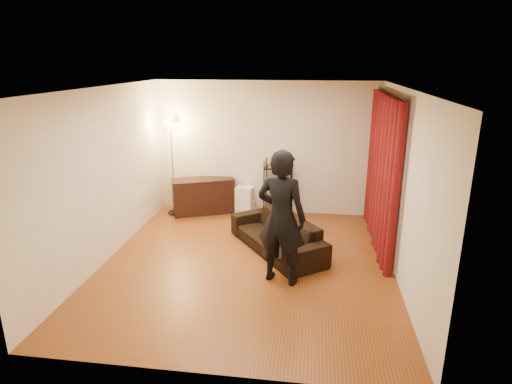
# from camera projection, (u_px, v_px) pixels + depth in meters

# --- Properties ---
(floor) EXTENTS (5.00, 5.00, 0.00)m
(floor) POSITION_uv_depth(u_px,v_px,m) (247.00, 264.00, 6.75)
(floor) COLOR brown
(floor) RESTS_ON ground
(ceiling) EXTENTS (5.00, 5.00, 0.00)m
(ceiling) POSITION_uv_depth(u_px,v_px,m) (246.00, 88.00, 5.94)
(ceiling) COLOR white
(ceiling) RESTS_ON ground
(wall_back) EXTENTS (5.00, 0.00, 5.00)m
(wall_back) POSITION_uv_depth(u_px,v_px,m) (266.00, 148.00, 8.71)
(wall_back) COLOR silver
(wall_back) RESTS_ON ground
(wall_front) EXTENTS (5.00, 0.00, 5.00)m
(wall_front) POSITION_uv_depth(u_px,v_px,m) (204.00, 254.00, 3.98)
(wall_front) COLOR silver
(wall_front) RESTS_ON ground
(wall_left) EXTENTS (0.00, 5.00, 5.00)m
(wall_left) POSITION_uv_depth(u_px,v_px,m) (104.00, 176.00, 6.64)
(wall_left) COLOR silver
(wall_left) RESTS_ON ground
(wall_right) EXTENTS (0.00, 5.00, 5.00)m
(wall_right) POSITION_uv_depth(u_px,v_px,m) (403.00, 188.00, 6.05)
(wall_right) COLOR silver
(wall_right) RESTS_ON ground
(curtain_rod) EXTENTS (0.04, 2.65, 0.04)m
(curtain_rod) POSITION_uv_depth(u_px,v_px,m) (391.00, 93.00, 6.76)
(curtain_rod) COLOR black
(curtain_rod) RESTS_ON wall_right
(curtain) EXTENTS (0.22, 2.65, 2.55)m
(curtain) POSITION_uv_depth(u_px,v_px,m) (383.00, 173.00, 7.15)
(curtain) COLOR #640D10
(curtain) RESTS_ON ground
(sofa) EXTENTS (1.80, 2.07, 0.58)m
(sofa) POSITION_uv_depth(u_px,v_px,m) (277.00, 234.00, 7.15)
(sofa) COLOR black
(sofa) RESTS_ON ground
(person) EXTENTS (0.81, 0.65, 1.95)m
(person) POSITION_uv_depth(u_px,v_px,m) (281.00, 218.00, 5.95)
(person) COLOR black
(person) RESTS_ON ground
(media_cabinet) EXTENTS (1.34, 0.92, 0.73)m
(media_cabinet) POSITION_uv_depth(u_px,v_px,m) (204.00, 196.00, 8.91)
(media_cabinet) COLOR black
(media_cabinet) RESTS_ON ground
(storage_boxes) EXTENTS (0.41, 0.36, 0.59)m
(storage_boxes) POSITION_uv_depth(u_px,v_px,m) (245.00, 200.00, 8.85)
(storage_boxes) COLOR silver
(storage_boxes) RESTS_ON ground
(wire_shelf) EXTENTS (0.63, 0.53, 1.18)m
(wire_shelf) POSITION_uv_depth(u_px,v_px,m) (278.00, 188.00, 8.69)
(wire_shelf) COLOR black
(wire_shelf) RESTS_ON ground
(floor_lamp) EXTENTS (0.43, 0.43, 2.02)m
(floor_lamp) POSITION_uv_depth(u_px,v_px,m) (173.00, 166.00, 8.68)
(floor_lamp) COLOR silver
(floor_lamp) RESTS_ON ground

